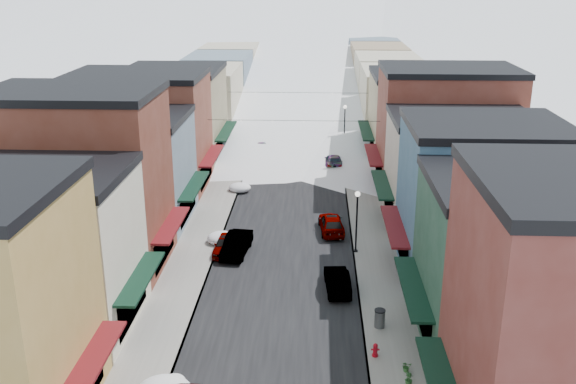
# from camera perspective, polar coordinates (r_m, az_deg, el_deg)

# --- Properties ---
(road) EXTENTS (10.00, 160.00, 0.01)m
(road) POSITION_cam_1_polar(r_m,az_deg,el_deg) (82.15, 0.99, 5.18)
(road) COLOR black
(road) RESTS_ON ground
(sidewalk_left) EXTENTS (3.20, 160.00, 0.15)m
(sidewalk_left) POSITION_cam_1_polar(r_m,az_deg,el_deg) (82.57, -3.61, 5.27)
(sidewalk_left) COLOR gray
(sidewalk_left) RESTS_ON ground
(sidewalk_right) EXTENTS (3.20, 160.00, 0.15)m
(sidewalk_right) POSITION_cam_1_polar(r_m,az_deg,el_deg) (82.22, 5.61, 5.16)
(sidewalk_right) COLOR gray
(sidewalk_right) RESTS_ON ground
(curb_left) EXTENTS (0.10, 160.00, 0.15)m
(curb_left) POSITION_cam_1_polar(r_m,az_deg,el_deg) (82.42, -2.53, 5.26)
(curb_left) COLOR slate
(curb_left) RESTS_ON ground
(curb_right) EXTENTS (0.10, 160.00, 0.15)m
(curb_right) POSITION_cam_1_polar(r_m,az_deg,el_deg) (82.15, 4.53, 5.18)
(curb_right) COLOR slate
(curb_right) RESTS_ON ground
(bldg_l_cream) EXTENTS (11.30, 8.20, 9.50)m
(bldg_l_cream) POSITION_cam_1_polar(r_m,az_deg,el_deg) (38.68, -21.16, -4.87)
(bldg_l_cream) COLOR beige
(bldg_l_cream) RESTS_ON ground
(bldg_l_brick_near) EXTENTS (12.30, 8.20, 12.50)m
(bldg_l_brick_near) POSITION_cam_1_polar(r_m,az_deg,el_deg) (45.27, -18.08, 0.93)
(bldg_l_brick_near) COLOR maroon
(bldg_l_brick_near) RESTS_ON ground
(bldg_l_grayblue) EXTENTS (11.30, 9.20, 9.00)m
(bldg_l_grayblue) POSITION_cam_1_polar(r_m,az_deg,el_deg) (53.29, -14.31, 1.96)
(bldg_l_grayblue) COLOR slate
(bldg_l_grayblue) RESTS_ON ground
(bldg_l_brick_far) EXTENTS (13.30, 9.20, 11.00)m
(bldg_l_brick_far) POSITION_cam_1_polar(r_m,az_deg,el_deg) (61.66, -12.95, 5.31)
(bldg_l_brick_far) COLOR brown
(bldg_l_brick_far) RESTS_ON ground
(bldg_l_tan) EXTENTS (11.30, 11.20, 10.00)m
(bldg_l_tan) POSITION_cam_1_polar(r_m,az_deg,el_deg) (70.99, -10.05, 6.84)
(bldg_l_tan) COLOR #90815F
(bldg_l_tan) RESTS_ON ground
(bldg_r_green) EXTENTS (11.30, 9.20, 9.50)m
(bldg_r_green) POSITION_cam_1_polar(r_m,az_deg,el_deg) (36.72, 19.89, -5.99)
(bldg_r_green) COLOR #224734
(bldg_r_green) RESTS_ON ground
(bldg_r_blue) EXTENTS (11.30, 9.20, 10.50)m
(bldg_r_blue) POSITION_cam_1_polar(r_m,az_deg,el_deg) (44.57, 16.73, -0.57)
(bldg_r_blue) COLOR #365D7B
(bldg_r_blue) RESTS_ON ground
(bldg_r_cream) EXTENTS (12.30, 9.20, 9.00)m
(bldg_r_cream) POSITION_cam_1_polar(r_m,az_deg,el_deg) (53.24, 14.96, 1.89)
(bldg_r_cream) COLOR beige
(bldg_r_cream) RESTS_ON ground
(bldg_r_brick_far) EXTENTS (13.30, 9.20, 11.50)m
(bldg_r_brick_far) POSITION_cam_1_polar(r_m,az_deg,el_deg) (61.54, 13.83, 5.45)
(bldg_r_brick_far) COLOR maroon
(bldg_r_brick_far) RESTS_ON ground
(bldg_r_tan) EXTENTS (11.30, 11.20, 9.50)m
(bldg_r_tan) POSITION_cam_1_polar(r_m,az_deg,el_deg) (71.19, 11.50, 6.58)
(bldg_r_tan) COLOR tan
(bldg_r_tan) RESTS_ON ground
(distant_blocks) EXTENTS (34.00, 55.00, 8.00)m
(distant_blocks) POSITION_cam_1_polar(r_m,az_deg,el_deg) (103.95, 1.38, 10.34)
(distant_blocks) COLOR gray
(distant_blocks) RESTS_ON ground
(overhead_cables) EXTENTS (16.40, 15.04, 0.04)m
(overhead_cables) POSITION_cam_1_polar(r_m,az_deg,el_deg) (68.61, 0.72, 7.73)
(overhead_cables) COLOR black
(overhead_cables) RESTS_ON ground
(car_silver_sedan) EXTENTS (1.74, 3.98, 1.34)m
(car_silver_sedan) POSITION_cam_1_polar(r_m,az_deg,el_deg) (47.33, -5.53, -4.64)
(car_silver_sedan) COLOR gray
(car_silver_sedan) RESTS_ON ground
(car_dark_hatch) EXTENTS (2.05, 4.65, 1.49)m
(car_dark_hatch) POSITION_cam_1_polar(r_m,az_deg,el_deg) (47.05, -4.59, -4.66)
(car_dark_hatch) COLOR black
(car_dark_hatch) RESTS_ON ground
(car_silver_wagon) EXTENTS (2.76, 5.48, 1.53)m
(car_silver_wagon) POSITION_cam_1_polar(r_m,az_deg,el_deg) (72.14, -2.36, 3.84)
(car_silver_wagon) COLOR #ABAFB3
(car_silver_wagon) RESTS_ON ground
(car_green_sedan) EXTENTS (1.77, 4.28, 1.38)m
(car_green_sedan) POSITION_cam_1_polar(r_m,az_deg,el_deg) (41.91, 4.41, -7.83)
(car_green_sedan) COLOR black
(car_green_sedan) RESTS_ON ground
(car_gray_suv) EXTENTS (2.22, 4.66, 1.54)m
(car_gray_suv) POSITION_cam_1_polar(r_m,az_deg,el_deg) (50.83, 3.89, -2.77)
(car_gray_suv) COLOR #93979B
(car_gray_suv) RESTS_ON ground
(car_black_sedan) EXTENTS (2.04, 4.69, 1.34)m
(car_black_sedan) POSITION_cam_1_polar(r_m,az_deg,el_deg) (67.92, 4.06, 2.77)
(car_black_sedan) COLOR black
(car_black_sedan) RESTS_ON ground
(car_lane_silver) EXTENTS (2.04, 4.59, 1.53)m
(car_lane_silver) POSITION_cam_1_polar(r_m,az_deg,el_deg) (84.35, 0.63, 6.08)
(car_lane_silver) COLOR gray
(car_lane_silver) RESTS_ON ground
(car_lane_white) EXTENTS (2.47, 5.28, 1.46)m
(car_lane_white) POSITION_cam_1_polar(r_m,az_deg,el_deg) (89.01, 2.56, 6.72)
(car_lane_white) COLOR white
(car_lane_white) RESTS_ON ground
(fire_hydrant) EXTENTS (0.44, 0.34, 0.76)m
(fire_hydrant) POSITION_cam_1_polar(r_m,az_deg,el_deg) (35.40, 7.76, -13.77)
(fire_hydrant) COLOR #A60816
(fire_hydrant) RESTS_ON sidewalk_right
(trash_can) EXTENTS (0.64, 0.64, 1.09)m
(trash_can) POSITION_cam_1_polar(r_m,az_deg,el_deg) (37.91, 8.15, -11.05)
(trash_can) COLOR #525457
(trash_can) RESTS_ON sidewalk_right
(streetlamp_near) EXTENTS (0.39, 0.39, 4.65)m
(streetlamp_near) POSITION_cam_1_polar(r_m,az_deg,el_deg) (46.34, 6.15, -1.96)
(streetlamp_near) COLOR black
(streetlamp_near) RESTS_ON sidewalk_right
(streetlamp_far) EXTENTS (0.41, 0.41, 4.94)m
(streetlamp_far) POSITION_cam_1_polar(r_m,az_deg,el_deg) (75.00, 5.06, 6.33)
(streetlamp_far) COLOR black
(streetlamp_far) RESTS_ON sidewalk_right
(planter_near) EXTENTS (0.59, 0.54, 0.55)m
(planter_near) POSITION_cam_1_polar(r_m,az_deg,el_deg) (34.52, 10.48, -15.02)
(planter_near) COLOR #336D31
(planter_near) RESTS_ON sidewalk_right
(planter_far) EXTENTS (0.50, 0.50, 0.66)m
(planter_far) POSITION_cam_1_polar(r_m,az_deg,el_deg) (33.55, 10.68, -16.02)
(planter_far) COLOR #295A29
(planter_far) RESTS_ON sidewalk_right
(snow_pile_mid) EXTENTS (2.34, 2.64, 0.99)m
(snow_pile_mid) POSITION_cam_1_polar(r_m,az_deg,el_deg) (48.92, -5.79, -4.09)
(snow_pile_mid) COLOR white
(snow_pile_mid) RESTS_ON ground
(snow_pile_far) EXTENTS (2.06, 2.47, 0.87)m
(snow_pile_far) POSITION_cam_1_polar(r_m,az_deg,el_deg) (60.30, -4.28, 0.40)
(snow_pile_far) COLOR white
(snow_pile_far) RESTS_ON ground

